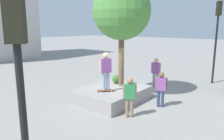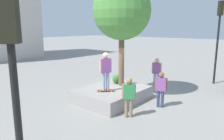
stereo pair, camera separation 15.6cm
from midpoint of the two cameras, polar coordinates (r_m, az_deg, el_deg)
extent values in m
plane|color=gray|center=(10.91, 2.01, -7.43)|extent=(120.00, 120.00, 0.00)
cube|color=gray|center=(10.48, 0.43, -6.46)|extent=(3.32, 2.62, 0.61)
cylinder|color=brown|center=(10.65, 2.93, 3.47)|extent=(0.28, 0.28, 2.89)
sphere|color=#4C8C3D|center=(10.58, 3.05, 15.42)|extent=(2.78, 2.78, 2.78)
sphere|color=#2D6628|center=(11.25, 1.67, -2.44)|extent=(0.45, 0.45, 0.45)
cube|color=brown|center=(9.88, -1.23, -5.35)|extent=(0.72, 0.70, 0.02)
sphere|color=beige|center=(10.00, 0.20, -5.37)|extent=(0.06, 0.06, 0.06)
sphere|color=beige|center=(9.84, 0.31, -5.65)|extent=(0.06, 0.06, 0.06)
sphere|color=beige|center=(9.96, -2.74, -5.45)|extent=(0.06, 0.06, 0.06)
sphere|color=beige|center=(9.79, -2.68, -5.73)|extent=(0.06, 0.06, 0.06)
cylinder|color=#8C9EB7|center=(9.74, -1.78, -3.06)|extent=(0.15, 0.15, 0.82)
cylinder|color=#8C9EB7|center=(9.80, -0.70, -2.95)|extent=(0.15, 0.15, 0.82)
cube|color=#8C4C99|center=(9.62, -1.25, 1.21)|extent=(0.50, 0.39, 0.64)
cylinder|color=#D8AD8C|center=(9.53, -2.62, 1.22)|extent=(0.10, 0.10, 0.60)
cylinder|color=#D8AD8C|center=(9.70, 0.09, 1.41)|extent=(0.10, 0.10, 0.60)
sphere|color=#D8AD8C|center=(9.55, -1.27, 3.89)|extent=(0.27, 0.27, 0.27)
cube|color=black|center=(3.62, -24.77, 13.13)|extent=(0.37, 0.37, 0.85)
sphere|color=gold|center=(3.76, -24.01, 12.55)|extent=(0.14, 0.14, 0.14)
sphere|color=green|center=(3.76, -23.66, 8.29)|extent=(0.14, 0.14, 0.14)
cylinder|color=black|center=(14.78, 26.31, 4.66)|extent=(0.12, 0.12, 4.18)
cube|color=black|center=(14.75, 27.19, 14.40)|extent=(0.37, 0.37, 0.85)
sphere|color=red|center=(14.85, 27.79, 15.27)|extent=(0.14, 0.14, 0.14)
sphere|color=gold|center=(14.82, 27.69, 14.20)|extent=(0.14, 0.14, 0.14)
sphere|color=green|center=(14.81, 27.59, 13.13)|extent=(0.14, 0.14, 0.14)
cylinder|color=navy|center=(9.86, 12.62, -7.46)|extent=(0.14, 0.14, 0.75)
cylinder|color=navy|center=(9.85, 13.67, -7.53)|extent=(0.14, 0.14, 0.75)
cube|color=#8C4C99|center=(9.66, 13.32, -3.72)|extent=(0.33, 0.46, 0.59)
cylinder|color=brown|center=(9.68, 12.01, -3.54)|extent=(0.09, 0.09, 0.56)
cylinder|color=brown|center=(9.64, 14.65, -3.71)|extent=(0.09, 0.09, 0.56)
sphere|color=brown|center=(9.56, 13.44, -1.30)|extent=(0.25, 0.25, 0.25)
cylinder|color=#8C9EB7|center=(12.94, 12.41, -2.78)|extent=(0.15, 0.15, 0.83)
cylinder|color=#8C9EB7|center=(13.00, 11.58, -2.68)|extent=(0.15, 0.15, 0.83)
cube|color=#8C4C99|center=(12.81, 12.12, 0.47)|extent=(0.28, 0.49, 0.65)
cylinder|color=#D8AD8C|center=(12.74, 13.18, 0.44)|extent=(0.10, 0.10, 0.61)
cylinder|color=#D8AD8C|center=(12.88, 11.09, 0.65)|extent=(0.10, 0.10, 0.61)
sphere|color=#D8AD8C|center=(12.73, 12.21, 2.49)|extent=(0.27, 0.27, 0.27)
cylinder|color=#847056|center=(8.60, 4.36, -10.03)|extent=(0.14, 0.14, 0.76)
cylinder|color=#847056|center=(8.62, 5.58, -10.00)|extent=(0.14, 0.14, 0.76)
cube|color=#338C4C|center=(8.39, 5.05, -5.69)|extent=(0.42, 0.44, 0.60)
cylinder|color=#9E7251|center=(8.36, 3.50, -5.61)|extent=(0.09, 0.09, 0.56)
cylinder|color=#9E7251|center=(8.41, 6.58, -5.56)|extent=(0.09, 0.09, 0.56)
sphere|color=#9E7251|center=(8.27, 5.10, -2.90)|extent=(0.25, 0.25, 0.25)
camera|label=1|loc=(0.08, -89.56, 0.09)|focal=34.41mm
camera|label=2|loc=(0.08, 90.44, -0.09)|focal=34.41mm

